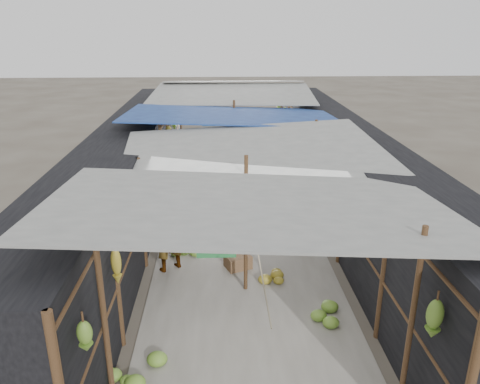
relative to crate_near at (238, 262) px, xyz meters
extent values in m
cube|color=#9E998E|center=(0.11, 2.69, -0.14)|extent=(3.60, 16.00, 0.02)
cube|color=black|center=(-2.59, 2.69, 1.00)|extent=(1.40, 15.00, 2.30)
cube|color=black|center=(2.81, 2.69, 1.00)|extent=(1.40, 15.00, 2.30)
cube|color=brown|center=(0.00, 0.00, 0.00)|extent=(0.59, 0.54, 0.29)
cube|color=brown|center=(1.27, 1.14, -0.01)|extent=(0.49, 0.42, 0.27)
cube|color=brown|center=(-0.80, 5.00, 0.01)|extent=(0.51, 0.43, 0.31)
cylinder|color=black|center=(1.68, 3.66, -0.05)|extent=(0.60, 0.60, 0.18)
imported|color=white|center=(-1.38, 0.01, 0.78)|extent=(0.80, 0.75, 1.84)
imported|color=navy|center=(-0.73, 4.32, 0.67)|extent=(0.87, 0.73, 1.63)
imported|color=#534C48|center=(1.45, 4.41, 0.24)|extent=(0.50, 0.57, 0.77)
cylinder|color=brown|center=(-1.69, -3.81, 1.15)|extent=(0.07, 0.07, 2.60)
cylinder|color=brown|center=(1.91, -3.81, 1.15)|extent=(0.07, 0.07, 2.60)
cylinder|color=brown|center=(0.11, -0.81, 1.15)|extent=(0.07, 0.07, 2.60)
cylinder|color=brown|center=(-1.69, 2.19, 1.15)|extent=(0.07, 0.07, 2.60)
cylinder|color=brown|center=(1.91, 2.19, 1.15)|extent=(0.07, 0.07, 2.60)
cylinder|color=brown|center=(0.11, 5.19, 1.15)|extent=(0.07, 0.07, 2.60)
cylinder|color=brown|center=(-1.69, 8.19, 1.15)|extent=(0.07, 0.07, 2.60)
cylinder|color=brown|center=(1.91, 8.19, 1.15)|extent=(0.07, 0.07, 2.60)
cube|color=gray|center=(0.11, -2.81, 2.35)|extent=(5.21, 3.19, 0.52)
cube|color=gray|center=(0.31, 0.39, 2.20)|extent=(5.23, 3.73, 0.50)
cube|color=#204894|center=(0.01, 3.69, 2.30)|extent=(5.40, 3.60, 0.41)
cube|color=gray|center=(0.11, 6.99, 2.40)|extent=(5.37, 3.66, 0.27)
cube|color=gray|center=(0.21, 9.39, 2.50)|extent=(5.00, 1.99, 0.24)
cylinder|color=brown|center=(-1.89, 2.69, 1.90)|extent=(0.06, 15.00, 0.06)
cylinder|color=brown|center=(2.11, 2.69, 1.90)|extent=(0.06, 15.00, 0.06)
cylinder|color=gray|center=(0.11, 2.69, 1.90)|extent=(0.02, 15.00, 0.02)
cube|color=#257039|center=(-0.41, -2.07, 1.55)|extent=(0.60, 0.03, 0.70)
cube|color=#1E508D|center=(-0.57, 7.10, 1.60)|extent=(0.65, 0.03, 0.60)
cube|color=#1A2AA9|center=(0.37, 1.07, 1.58)|extent=(0.55, 0.03, 0.65)
cube|color=silver|center=(0.77, 4.95, 1.63)|extent=(0.60, 0.03, 0.55)
cube|color=maroon|center=(1.16, 0.95, 1.60)|extent=(0.50, 0.03, 0.60)
ellipsoid|color=olive|center=(-1.77, -4.28, 1.48)|extent=(0.16, 0.14, 0.38)
ellipsoid|color=olive|center=(-1.77, -2.69, 1.43)|extent=(0.14, 0.12, 0.55)
ellipsoid|color=olive|center=(-1.77, -1.12, 1.39)|extent=(0.15, 0.13, 0.54)
ellipsoid|color=olive|center=(-1.77, 0.57, 1.56)|extent=(0.17, 0.14, 0.51)
ellipsoid|color=olive|center=(-1.77, 1.65, 1.49)|extent=(0.15, 0.13, 0.58)
ellipsoid|color=olive|center=(-1.77, 3.69, 1.53)|extent=(0.19, 0.16, 0.39)
ellipsoid|color=olive|center=(-1.77, 4.74, 1.63)|extent=(0.18, 0.16, 0.37)
ellipsoid|color=olive|center=(-1.77, 6.51, 1.58)|extent=(0.19, 0.17, 0.52)
ellipsoid|color=olive|center=(-1.77, 8.16, 1.64)|extent=(0.18, 0.15, 0.37)
ellipsoid|color=olive|center=(-1.77, 9.23, 1.36)|extent=(0.16, 0.14, 0.58)
ellipsoid|color=olive|center=(1.99, -4.16, 1.49)|extent=(0.19, 0.16, 0.49)
ellipsoid|color=olive|center=(1.99, -2.29, 1.55)|extent=(0.15, 0.13, 0.41)
ellipsoid|color=olive|center=(1.99, -1.35, 1.48)|extent=(0.14, 0.12, 0.52)
ellipsoid|color=olive|center=(1.99, 0.24, 1.65)|extent=(0.17, 0.15, 0.38)
ellipsoid|color=olive|center=(1.99, 2.14, 1.60)|extent=(0.15, 0.12, 0.52)
ellipsoid|color=olive|center=(1.99, 3.23, 1.51)|extent=(0.16, 0.13, 0.36)
ellipsoid|color=olive|center=(1.99, 4.71, 1.41)|extent=(0.19, 0.16, 0.41)
ellipsoid|color=olive|center=(1.99, 6.84, 1.54)|extent=(0.15, 0.13, 0.48)
ellipsoid|color=olive|center=(1.99, 7.96, 1.50)|extent=(0.16, 0.14, 0.54)
ellipsoid|color=olive|center=(1.99, 9.59, 1.52)|extent=(0.17, 0.15, 0.55)
ellipsoid|color=olive|center=(-1.15, 7.51, 0.02)|extent=(0.68, 0.57, 0.34)
ellipsoid|color=olive|center=(1.61, 1.15, 0.02)|extent=(0.67, 0.57, 0.34)
ellipsoid|color=olive|center=(-1.10, 0.57, 0.01)|extent=(0.63, 0.54, 0.32)
ellipsoid|color=olive|center=(0.62, -0.46, -0.03)|extent=(0.46, 0.39, 0.23)
ellipsoid|color=olive|center=(-0.21, 2.39, -0.01)|extent=(0.54, 0.46, 0.27)
ellipsoid|color=olive|center=(-1.59, -3.00, 0.02)|extent=(0.65, 0.56, 0.33)
ellipsoid|color=olive|center=(1.45, -1.78, 0.01)|extent=(0.63, 0.54, 0.32)
ellipsoid|color=olive|center=(1.29, 4.30, -0.02)|extent=(0.52, 0.44, 0.26)
ellipsoid|color=olive|center=(1.81, 7.13, 0.00)|extent=(0.58, 0.49, 0.29)
ellipsoid|color=olive|center=(-1.45, 4.55, -0.02)|extent=(0.49, 0.42, 0.25)
camera|label=1|loc=(-0.35, -8.41, 4.55)|focal=35.00mm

